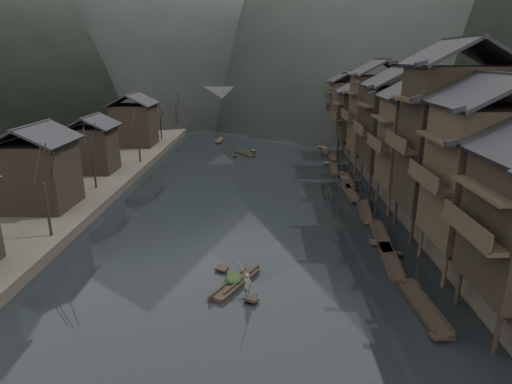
{
  "coord_description": "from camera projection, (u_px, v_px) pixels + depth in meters",
  "views": [
    {
      "loc": [
        1.76,
        -30.14,
        15.25
      ],
      "look_at": [
        0.86,
        10.43,
        2.5
      ],
      "focal_mm": 30.0,
      "sensor_mm": 36.0,
      "label": 1
    }
  ],
  "objects": [
    {
      "name": "water",
      "position": [
        242.0,
        262.0,
        33.35
      ],
      "size": [
        300.0,
        300.0,
        0.0
      ],
      "primitive_type": "plane",
      "color": "black",
      "rests_on": "ground"
    },
    {
      "name": "right_bank",
      "position": [
        467.0,
        149.0,
        70.49
      ],
      "size": [
        40.0,
        200.0,
        1.8
      ],
      "primitive_type": "cube",
      "color": "#2D2823",
      "rests_on": "ground"
    },
    {
      "name": "left_bank",
      "position": [
        48.0,
        149.0,
        72.07
      ],
      "size": [
        40.0,
        200.0,
        1.2
      ],
      "primitive_type": "cube",
      "color": "#2D2823",
      "rests_on": "ground"
    },
    {
      "name": "stilt_houses",
      "position": [
        403.0,
        117.0,
        48.11
      ],
      "size": [
        9.0,
        67.6,
        17.05
      ],
      "color": "black",
      "rests_on": "ground"
    },
    {
      "name": "left_houses",
      "position": [
        80.0,
        142.0,
        51.28
      ],
      "size": [
        8.1,
        53.2,
        8.73
      ],
      "color": "black",
      "rests_on": "left_bank"
    },
    {
      "name": "bare_trees",
      "position": [
        116.0,
        133.0,
        53.43
      ],
      "size": [
        3.72,
        71.96,
        7.45
      ],
      "color": "black",
      "rests_on": "left_bank"
    },
    {
      "name": "moored_sampans",
      "position": [
        352.0,
        193.0,
        49.77
      ],
      "size": [
        2.91,
        54.78,
        0.47
      ],
      "color": "black",
      "rests_on": "water"
    },
    {
      "name": "midriver_boats",
      "position": [
        256.0,
        136.0,
        86.66
      ],
      "size": [
        15.89,
        36.53,
        0.45
      ],
      "color": "black",
      "rests_on": "water"
    },
    {
      "name": "stone_bridge",
      "position": [
        258.0,
        103.0,
        100.5
      ],
      "size": [
        40.0,
        6.0,
        9.0
      ],
      "color": "#4C4C4F",
      "rests_on": "ground"
    },
    {
      "name": "hero_sampan",
      "position": [
        235.0,
        283.0,
        29.89
      ],
      "size": [
        3.42,
        5.23,
        0.44
      ],
      "color": "black",
      "rests_on": "water"
    },
    {
      "name": "cargo_heap",
      "position": [
        234.0,
        274.0,
        29.93
      ],
      "size": [
        1.2,
        1.57,
        0.72
      ],
      "primitive_type": "ellipsoid",
      "color": "black",
      "rests_on": "hero_sampan"
    },
    {
      "name": "boatman",
      "position": [
        247.0,
        281.0,
        27.95
      ],
      "size": [
        0.73,
        0.7,
        1.68
      ],
      "primitive_type": "imported",
      "rotation": [
        0.0,
        0.0,
        2.48
      ],
      "color": "#5A5A5D",
      "rests_on": "hero_sampan"
    },
    {
      "name": "bamboo_pole",
      "position": [
        250.0,
        243.0,
        27.12
      ],
      "size": [
        1.45,
        2.16,
        3.86
      ],
      "primitive_type": "cylinder",
      "rotation": [
        0.58,
        0.0,
        -0.58
      ],
      "color": "#8C7A51",
      "rests_on": "boatman"
    }
  ]
}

